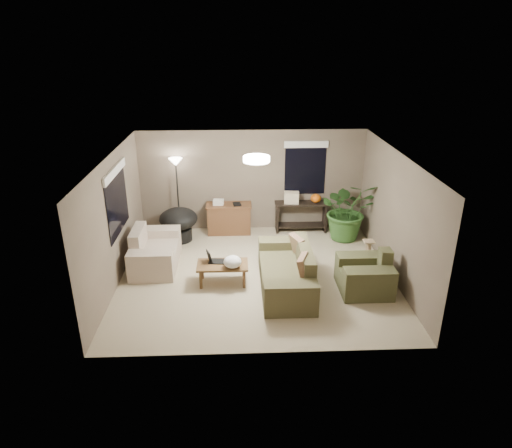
{
  "coord_description": "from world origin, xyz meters",
  "views": [
    {
      "loc": [
        -0.36,
        -8.26,
        4.57
      ],
      "look_at": [
        0.0,
        0.2,
        1.05
      ],
      "focal_mm": 32.0,
      "sensor_mm": 36.0,
      "label": 1
    }
  ],
  "objects_px": {
    "armchair": "(365,276)",
    "cat_scratching_post": "(368,253)",
    "desk": "(229,218)",
    "loveseat": "(154,253)",
    "coffee_table": "(223,267)",
    "main_sofa": "(288,273)",
    "floor_lamp": "(176,171)",
    "houseplant": "(347,216)",
    "console_table": "(301,214)",
    "papasan_chair": "(179,222)"
  },
  "relations": [
    {
      "from": "loveseat",
      "to": "console_table",
      "type": "xyz_separation_m",
      "value": [
        3.36,
        1.73,
        0.14
      ]
    },
    {
      "from": "armchair",
      "to": "coffee_table",
      "type": "height_order",
      "value": "armchair"
    },
    {
      "from": "cat_scratching_post",
      "to": "houseplant",
      "type": "bearing_deg",
      "value": 98.27
    },
    {
      "from": "floor_lamp",
      "to": "loveseat",
      "type": "bearing_deg",
      "value": -101.87
    },
    {
      "from": "floor_lamp",
      "to": "cat_scratching_post",
      "type": "distance_m",
      "value": 4.77
    },
    {
      "from": "armchair",
      "to": "cat_scratching_post",
      "type": "distance_m",
      "value": 1.22
    },
    {
      "from": "desk",
      "to": "console_table",
      "type": "relative_size",
      "value": 0.85
    },
    {
      "from": "cat_scratching_post",
      "to": "console_table",
      "type": "bearing_deg",
      "value": 124.66
    },
    {
      "from": "armchair",
      "to": "desk",
      "type": "relative_size",
      "value": 0.91
    },
    {
      "from": "desk",
      "to": "console_table",
      "type": "bearing_deg",
      "value": 1.64
    },
    {
      "from": "main_sofa",
      "to": "floor_lamp",
      "type": "distance_m",
      "value": 3.83
    },
    {
      "from": "houseplant",
      "to": "desk",
      "type": "bearing_deg",
      "value": 170.83
    },
    {
      "from": "houseplant",
      "to": "floor_lamp",
      "type": "bearing_deg",
      "value": 173.49
    },
    {
      "from": "coffee_table",
      "to": "cat_scratching_post",
      "type": "bearing_deg",
      "value": 14.15
    },
    {
      "from": "console_table",
      "to": "papasan_chair",
      "type": "xyz_separation_m",
      "value": [
        -2.98,
        -0.45,
        0.03
      ]
    },
    {
      "from": "coffee_table",
      "to": "floor_lamp",
      "type": "height_order",
      "value": "floor_lamp"
    },
    {
      "from": "console_table",
      "to": "main_sofa",
      "type": "bearing_deg",
      "value": -102.71
    },
    {
      "from": "papasan_chair",
      "to": "cat_scratching_post",
      "type": "distance_m",
      "value": 4.41
    },
    {
      "from": "coffee_table",
      "to": "desk",
      "type": "height_order",
      "value": "desk"
    },
    {
      "from": "houseplant",
      "to": "cat_scratching_post",
      "type": "relative_size",
      "value": 2.94
    },
    {
      "from": "desk",
      "to": "console_table",
      "type": "xyz_separation_m",
      "value": [
        1.79,
        0.05,
        0.06
      ]
    },
    {
      "from": "loveseat",
      "to": "coffee_table",
      "type": "relative_size",
      "value": 1.6
    },
    {
      "from": "console_table",
      "to": "cat_scratching_post",
      "type": "relative_size",
      "value": 2.6
    },
    {
      "from": "loveseat",
      "to": "desk",
      "type": "xyz_separation_m",
      "value": [
        1.57,
        1.68,
        0.08
      ]
    },
    {
      "from": "loveseat",
      "to": "console_table",
      "type": "height_order",
      "value": "loveseat"
    },
    {
      "from": "main_sofa",
      "to": "floor_lamp",
      "type": "height_order",
      "value": "floor_lamp"
    },
    {
      "from": "papasan_chair",
      "to": "cat_scratching_post",
      "type": "bearing_deg",
      "value": -17.48
    },
    {
      "from": "main_sofa",
      "to": "floor_lamp",
      "type": "xyz_separation_m",
      "value": [
        -2.39,
        2.7,
        1.3
      ]
    },
    {
      "from": "main_sofa",
      "to": "coffee_table",
      "type": "bearing_deg",
      "value": 171.29
    },
    {
      "from": "armchair",
      "to": "cat_scratching_post",
      "type": "height_order",
      "value": "armchair"
    },
    {
      "from": "main_sofa",
      "to": "desk",
      "type": "xyz_separation_m",
      "value": [
        -1.17,
        2.7,
        0.08
      ]
    },
    {
      "from": "papasan_chair",
      "to": "houseplant",
      "type": "height_order",
      "value": "houseplant"
    },
    {
      "from": "armchair",
      "to": "coffee_table",
      "type": "distance_m",
      "value": 2.77
    },
    {
      "from": "cat_scratching_post",
      "to": "floor_lamp",
      "type": "bearing_deg",
      "value": 157.85
    },
    {
      "from": "desk",
      "to": "houseplant",
      "type": "xyz_separation_m",
      "value": [
        2.83,
        -0.46,
        0.19
      ]
    },
    {
      "from": "floor_lamp",
      "to": "desk",
      "type": "bearing_deg",
      "value": -0.22
    },
    {
      "from": "desk",
      "to": "cat_scratching_post",
      "type": "bearing_deg",
      "value": -29.69
    },
    {
      "from": "floor_lamp",
      "to": "houseplant",
      "type": "bearing_deg",
      "value": -6.51
    },
    {
      "from": "console_table",
      "to": "papasan_chair",
      "type": "relative_size",
      "value": 1.13
    },
    {
      "from": "main_sofa",
      "to": "houseplant",
      "type": "bearing_deg",
      "value": 53.46
    },
    {
      "from": "desk",
      "to": "console_table",
      "type": "distance_m",
      "value": 1.79
    },
    {
      "from": "houseplant",
      "to": "console_table",
      "type": "bearing_deg",
      "value": 153.95
    },
    {
      "from": "main_sofa",
      "to": "console_table",
      "type": "height_order",
      "value": "main_sofa"
    },
    {
      "from": "coffee_table",
      "to": "houseplant",
      "type": "distance_m",
      "value": 3.58
    },
    {
      "from": "main_sofa",
      "to": "houseplant",
      "type": "distance_m",
      "value": 2.8
    },
    {
      "from": "coffee_table",
      "to": "papasan_chair",
      "type": "xyz_separation_m",
      "value": [
        -1.09,
        2.11,
        0.11
      ]
    },
    {
      "from": "armchair",
      "to": "loveseat",
      "type": "bearing_deg",
      "value": 164.18
    },
    {
      "from": "papasan_chair",
      "to": "houseplant",
      "type": "relative_size",
      "value": 0.78
    },
    {
      "from": "armchair",
      "to": "cat_scratching_post",
      "type": "relative_size",
      "value": 2.0
    },
    {
      "from": "armchair",
      "to": "houseplant",
      "type": "bearing_deg",
      "value": 85.57
    }
  ]
}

